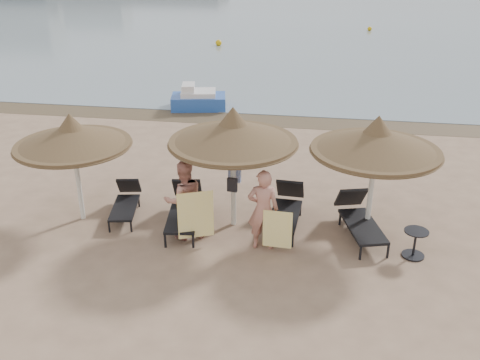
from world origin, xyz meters
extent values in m
plane|color=#9F7F64|center=(0.00, 0.00, 0.00)|extent=(160.00, 160.00, 0.00)
cube|color=brown|center=(0.00, 9.40, 0.00)|extent=(200.00, 1.60, 0.01)
cylinder|color=silver|center=(-4.02, 0.94, 1.00)|extent=(0.11, 0.11, 2.00)
cone|color=brown|center=(-4.02, 0.94, 2.21)|extent=(2.76, 2.76, 0.52)
cone|color=brown|center=(-4.02, 0.94, 2.52)|extent=(0.67, 0.67, 0.43)
cylinder|color=brown|center=(-4.02, 0.94, 1.96)|extent=(2.70, 2.70, 0.10)
cylinder|color=silver|center=(-0.25, 1.24, 1.09)|extent=(0.12, 0.12, 2.18)
cone|color=brown|center=(-0.25, 1.24, 2.41)|extent=(3.01, 3.01, 0.57)
cone|color=brown|center=(-0.25, 1.24, 2.75)|extent=(0.73, 0.73, 0.47)
cylinder|color=brown|center=(-0.25, 1.24, 2.14)|extent=(2.95, 2.95, 0.10)
cylinder|color=silver|center=(2.94, 1.36, 1.06)|extent=(0.12, 0.12, 2.12)
cone|color=brown|center=(2.94, 1.36, 2.35)|extent=(2.93, 2.93, 0.56)
cone|color=brown|center=(2.94, 1.36, 2.68)|extent=(0.71, 0.71, 0.46)
cylinder|color=brown|center=(2.94, 1.36, 2.08)|extent=(2.88, 2.88, 0.10)
cylinder|color=black|center=(-3.11, 0.38, 0.13)|extent=(0.05, 0.05, 0.26)
cylinder|color=black|center=(-2.60, 0.48, 0.13)|extent=(0.05, 0.05, 0.26)
cylinder|color=black|center=(-3.35, 1.66, 0.13)|extent=(0.05, 0.05, 0.26)
cylinder|color=black|center=(-2.84, 1.76, 0.13)|extent=(0.05, 0.05, 0.26)
cube|color=black|center=(-2.98, 1.12, 0.29)|extent=(0.83, 1.48, 0.06)
cube|color=black|center=(-3.14, 1.92, 0.51)|extent=(0.64, 0.49, 0.53)
cylinder|color=black|center=(-1.60, -0.06, 0.16)|extent=(0.06, 0.06, 0.32)
cylinder|color=black|center=(-0.97, 0.03, 0.16)|extent=(0.06, 0.06, 0.32)
cylinder|color=black|center=(-1.82, 1.51, 0.16)|extent=(0.06, 0.06, 0.32)
cylinder|color=black|center=(-1.19, 1.60, 0.16)|extent=(0.06, 0.06, 0.32)
cube|color=black|center=(-1.40, 0.82, 0.35)|extent=(0.93, 1.78, 0.07)
cube|color=black|center=(-1.54, 1.81, 0.62)|extent=(0.76, 0.57, 0.64)
cylinder|color=black|center=(0.63, 0.45, 0.15)|extent=(0.05, 0.05, 0.31)
cylinder|color=black|center=(1.24, 0.41, 0.15)|extent=(0.05, 0.05, 0.31)
cylinder|color=black|center=(0.72, 1.97, 0.15)|extent=(0.05, 0.05, 0.31)
cylinder|color=black|center=(1.33, 1.94, 0.15)|extent=(0.05, 0.05, 0.31)
cube|color=black|center=(0.99, 1.25, 0.34)|extent=(0.77, 1.67, 0.07)
cube|color=black|center=(1.04, 2.21, 0.60)|extent=(0.70, 0.50, 0.62)
cylinder|color=black|center=(2.74, 0.12, 0.16)|extent=(0.06, 0.06, 0.31)
cylinder|color=black|center=(3.34, 0.29, 0.16)|extent=(0.06, 0.06, 0.31)
cylinder|color=black|center=(2.32, 1.61, 0.16)|extent=(0.06, 0.06, 0.31)
cylinder|color=black|center=(2.91, 1.78, 0.16)|extent=(0.06, 0.06, 0.31)
cube|color=black|center=(2.81, 1.01, 0.34)|extent=(1.11, 1.79, 0.07)
cube|color=black|center=(2.55, 1.94, 0.61)|extent=(0.79, 0.64, 0.63)
cylinder|color=black|center=(3.90, 0.45, 0.02)|extent=(0.49, 0.49, 0.04)
cylinder|color=black|center=(3.90, 0.45, 0.32)|extent=(0.05, 0.05, 0.60)
cylinder|color=black|center=(3.90, 0.45, 0.63)|extent=(0.53, 0.53, 0.03)
imported|color=tan|center=(-1.27, 0.48, 1.11)|extent=(1.21, 1.05, 2.22)
imported|color=tan|center=(0.57, 0.31, 1.10)|extent=(1.06, 0.74, 2.20)
cube|color=yellow|center=(-0.92, 0.13, 0.78)|extent=(0.76, 0.33, 1.14)
cube|color=yellow|center=(0.92, 0.06, 0.62)|extent=(0.64, 0.06, 0.90)
cube|color=silver|center=(-0.25, 1.42, 1.25)|extent=(0.31, 0.14, 0.38)
cube|color=black|center=(-0.25, 1.08, 1.14)|extent=(0.25, 0.11, 0.34)
cube|color=#2654B1|center=(-3.28, 10.48, 0.27)|extent=(2.37, 1.67, 0.54)
cube|color=silver|center=(-3.28, 10.48, 0.61)|extent=(1.56, 1.33, 0.25)
cube|color=silver|center=(-3.66, 10.40, 0.84)|extent=(0.65, 0.97, 0.35)
sphere|color=#E0A909|center=(-5.08, 23.75, 0.20)|extent=(0.39, 0.39, 0.39)
sphere|color=#E0A909|center=(4.75, 31.18, 0.16)|extent=(0.32, 0.32, 0.32)
camera|label=1|loc=(1.71, -10.04, 6.47)|focal=40.00mm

